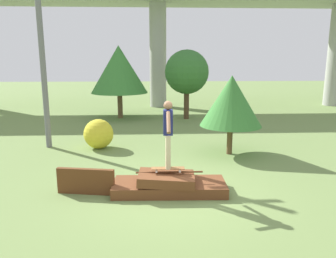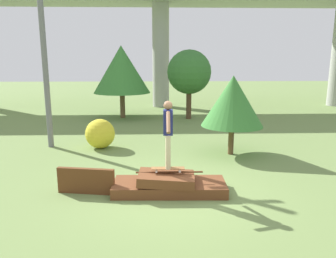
{
  "view_description": "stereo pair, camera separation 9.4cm",
  "coord_description": "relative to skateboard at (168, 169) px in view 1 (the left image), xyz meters",
  "views": [
    {
      "loc": [
        -0.39,
        -7.48,
        3.19
      ],
      "look_at": [
        -0.03,
        -0.0,
        1.58
      ],
      "focal_mm": 35.0,
      "sensor_mm": 36.0,
      "label": 1
    },
    {
      "loc": [
        -0.29,
        -7.49,
        3.19
      ],
      "look_at": [
        -0.03,
        -0.0,
        1.58
      ],
      "focal_mm": 35.0,
      "sensor_mm": 36.0,
      "label": 2
    }
  ],
  "objects": [
    {
      "name": "ground_plane",
      "position": [
        0.03,
        0.0,
        -0.6
      ],
      "size": [
        80.0,
        80.0,
        0.0
      ],
      "primitive_type": "plane",
      "color": "olive"
    },
    {
      "name": "scrap_pile",
      "position": [
        0.01,
        -0.01,
        -0.41
      ],
      "size": [
        2.75,
        1.09,
        0.53
      ],
      "color": "brown",
      "rests_on": "ground_plane"
    },
    {
      "name": "scrap_plank_loose",
      "position": [
        -1.97,
        -0.01,
        -0.29
      ],
      "size": [
        1.4,
        0.34,
        0.63
      ],
      "color": "#5B3319",
      "rests_on": "ground_plane"
    },
    {
      "name": "skateboard",
      "position": [
        0.0,
        0.0,
        0.0
      ],
      "size": [
        0.8,
        0.21,
        0.09
      ],
      "color": "brown",
      "rests_on": "scrap_pile"
    },
    {
      "name": "skater",
      "position": [
        0.0,
        0.0,
        0.95
      ],
      "size": [
        0.22,
        1.12,
        1.62
      ],
      "color": "#C6B78E",
      "rests_on": "skateboard"
    },
    {
      "name": "highway_overpass",
      "position": [
        0.03,
        14.73,
        5.82
      ],
      "size": [
        44.0,
        4.57,
        7.35
      ],
      "color": "#9E9E99",
      "rests_on": "ground_plane"
    },
    {
      "name": "utility_pole",
      "position": [
        -4.18,
        4.39,
        2.82
      ],
      "size": [
        1.3,
        0.2,
        6.61
      ],
      "color": "slate",
      "rests_on": "ground_plane"
    },
    {
      "name": "tree_behind_left",
      "position": [
        -2.14,
        10.45,
        2.02
      ],
      "size": [
        3.06,
        3.06,
        3.89
      ],
      "color": "brown",
      "rests_on": "ground_plane"
    },
    {
      "name": "tree_behind_right",
      "position": [
        2.25,
        3.2,
        1.21
      ],
      "size": [
        2.06,
        2.06,
        2.66
      ],
      "color": "brown",
      "rests_on": "ground_plane"
    },
    {
      "name": "tree_mid_back",
      "position": [
        1.47,
        9.96,
        1.89
      ],
      "size": [
        2.32,
        2.32,
        3.67
      ],
      "color": "#4C3823",
      "rests_on": "ground_plane"
    },
    {
      "name": "bush_yellow_flowering",
      "position": [
        -2.31,
        4.13,
        -0.07
      ],
      "size": [
        1.07,
        1.07,
        1.07
      ],
      "color": "gold",
      "rests_on": "ground_plane"
    }
  ]
}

